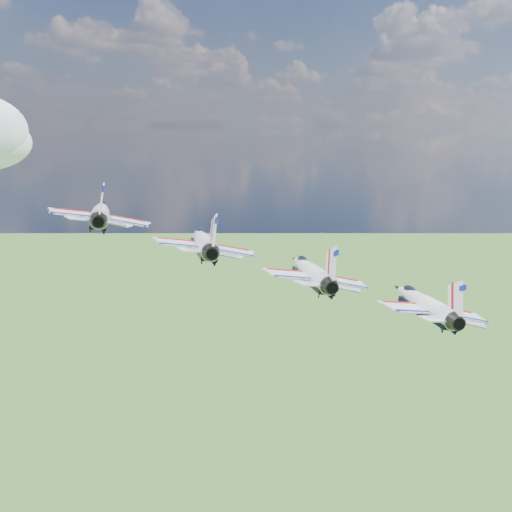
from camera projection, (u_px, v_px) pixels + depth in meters
jet_0 at (101, 212)px, 75.10m from camera, size 16.64×19.16×6.62m
jet_1 at (203, 241)px, 73.31m from camera, size 16.64×19.16×6.62m
jet_2 at (310, 271)px, 71.52m from camera, size 16.64×19.16×6.62m
jet_3 at (423, 303)px, 69.73m from camera, size 16.64×19.16×6.62m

